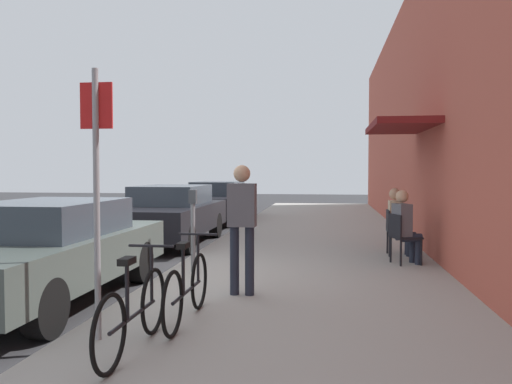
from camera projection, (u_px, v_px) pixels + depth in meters
ground_plane at (156, 285)px, 7.89m from camera, size 60.00×60.00×0.00m
sidewalk_slab at (309, 262)px, 9.56m from camera, size 4.50×32.00×0.12m
building_facade at (446, 96)px, 9.10m from camera, size 1.40×32.00×6.14m
parked_car_0 at (46, 250)px, 6.85m from camera, size 1.80×4.40×1.34m
parked_car_1 at (171, 214)px, 12.25m from camera, size 1.80×4.40×1.39m
parked_car_2 at (217, 201)px, 17.40m from camera, size 1.80×4.40×1.36m
parking_meter at (193, 224)px, 8.30m from camera, size 0.12×0.10×1.32m
street_sign at (97, 182)px, 4.95m from camera, size 0.32×0.06×2.60m
bicycle_0 at (134, 312)px, 4.65m from camera, size 0.46×1.71×0.90m
bicycle_1 at (187, 289)px, 5.57m from camera, size 0.46×1.71×0.90m
cafe_chair_0 at (402, 235)px, 8.99m from camera, size 0.56×0.56×0.87m
seated_patron_0 at (405, 224)px, 9.00m from camera, size 0.51×0.47×1.29m
cafe_chair_1 at (394, 229)px, 9.93m from camera, size 0.44×0.44×0.87m
seated_patron_1 at (398, 219)px, 9.92m from camera, size 0.43×0.36×1.29m
pedestrian_standing at (242, 219)px, 6.75m from camera, size 0.36×0.22×1.70m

